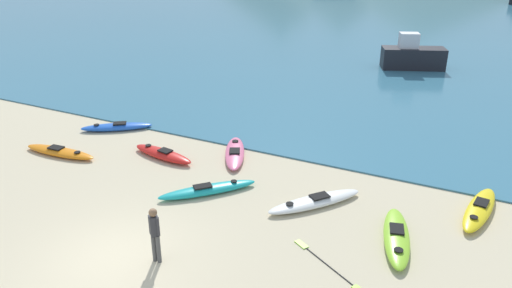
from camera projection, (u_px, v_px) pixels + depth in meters
ground_plane at (115, 258)px, 13.56m from camera, size 400.00×400.00×0.00m
bay_water at (410, 17)px, 48.85m from camera, size 160.00×70.00×0.06m
kayak_on_sand_0 at (235, 153)px, 19.52m from camera, size 2.04×3.06×0.32m
kayak_on_sand_1 at (117, 127)px, 22.01m from camera, size 2.90×2.33×0.34m
kayak_on_sand_2 at (396, 237)px, 14.23m from camera, size 1.47×3.21×0.35m
kayak_on_sand_3 at (60, 152)px, 19.62m from camera, size 3.26×0.89×0.31m
kayak_on_sand_4 at (315, 201)px, 16.09m from camera, size 2.67×3.06×0.32m
kayak_on_sand_5 at (208, 190)px, 16.79m from camera, size 2.76×2.88×0.33m
kayak_on_sand_6 at (163, 154)px, 19.36m from camera, size 2.93×1.10×0.37m
kayak_on_sand_7 at (479, 209)px, 15.61m from camera, size 1.14×3.20×0.36m
person_near_foreground at (155, 232)px, 13.08m from camera, size 0.33×0.29×1.63m
moored_boat_2 at (412, 56)px, 30.99m from camera, size 4.03×2.66×2.22m
loose_paddle at (329, 266)px, 13.24m from camera, size 2.48×1.57×0.03m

